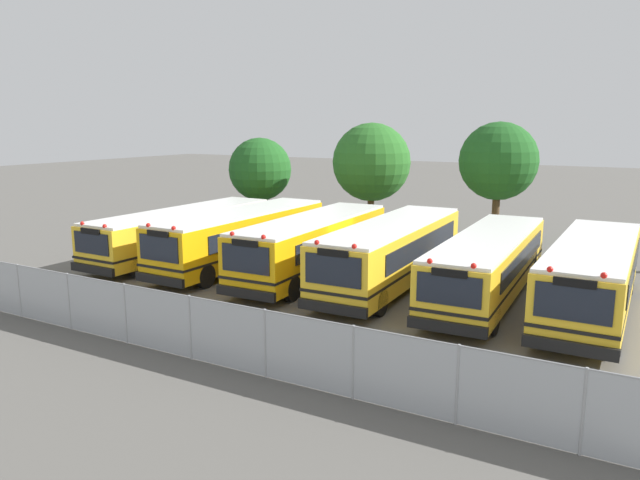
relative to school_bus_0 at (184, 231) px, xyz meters
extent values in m
plane|color=#595651|center=(9.55, 0.04, -1.34)|extent=(160.00, 160.00, 0.00)
cube|color=yellow|center=(0.00, 0.03, -0.02)|extent=(2.68, 11.33, 1.93)
cube|color=white|center=(0.00, 0.03, 1.00)|extent=(2.63, 11.10, 0.12)
cube|color=black|center=(-0.07, -5.69, -0.81)|extent=(2.60, 0.19, 0.36)
cube|color=black|center=(-0.07, -5.64, 0.32)|extent=(2.09, 0.09, 0.93)
cube|color=black|center=(1.30, 0.31, 0.29)|extent=(0.15, 8.81, 0.69)
cube|color=black|center=(-1.29, 0.34, 0.29)|extent=(0.15, 8.81, 0.69)
cube|color=black|center=(0.00, 0.03, -0.41)|extent=(2.71, 11.44, 0.10)
sphere|color=red|center=(0.63, -5.48, 1.10)|extent=(0.18, 0.18, 0.18)
sphere|color=red|center=(-0.77, -5.46, 1.10)|extent=(0.18, 0.18, 0.18)
cube|color=black|center=(-0.07, -5.65, 0.84)|extent=(1.15, 0.09, 0.24)
cylinder|color=black|center=(1.08, -4.23, -0.84)|extent=(0.29, 1.00, 1.00)
cylinder|color=black|center=(-1.18, -4.21, -0.84)|extent=(0.29, 1.00, 1.00)
cylinder|color=black|center=(1.18, 3.86, -0.84)|extent=(0.29, 1.00, 1.00)
cylinder|color=black|center=(-1.09, 3.89, -0.84)|extent=(0.29, 1.00, 1.00)
cube|color=#EAA80C|center=(3.78, -0.11, 0.09)|extent=(2.64, 10.82, 2.15)
cube|color=white|center=(3.78, -0.11, 1.22)|extent=(2.59, 10.60, 0.12)
cube|color=black|center=(3.70, -5.58, -0.81)|extent=(2.54, 0.20, 0.36)
cube|color=black|center=(3.70, -5.53, 0.47)|extent=(2.04, 0.09, 1.03)
cube|color=black|center=(5.04, 0.17, 0.43)|extent=(0.16, 8.41, 0.77)
cube|color=black|center=(2.52, 0.21, 0.43)|extent=(0.16, 8.41, 0.77)
cube|color=black|center=(3.78, -0.11, -0.34)|extent=(2.67, 10.93, 0.10)
sphere|color=red|center=(4.39, -5.36, 1.32)|extent=(0.18, 0.18, 0.18)
sphere|color=red|center=(3.02, -5.35, 1.32)|extent=(0.18, 0.18, 0.18)
cube|color=black|center=(3.70, -5.54, 1.06)|extent=(1.12, 0.10, 0.24)
cylinder|color=black|center=(4.82, -4.12, -0.84)|extent=(0.29, 1.00, 1.00)
cylinder|color=black|center=(2.62, -4.09, -0.84)|extent=(0.29, 1.00, 1.00)
cylinder|color=black|center=(4.93, 3.47, -0.84)|extent=(0.29, 1.00, 1.00)
cylinder|color=black|center=(2.72, 3.50, -0.84)|extent=(0.29, 1.00, 1.00)
cube|color=#EAA80C|center=(7.70, -0.17, 0.09)|extent=(2.79, 10.49, 2.16)
cube|color=white|center=(7.70, -0.17, 1.23)|extent=(2.73, 10.28, 0.12)
cube|color=black|center=(7.85, -5.45, -0.81)|extent=(2.56, 0.23, 0.36)
cube|color=black|center=(7.84, -5.40, 0.48)|extent=(2.05, 0.12, 1.03)
cube|color=black|center=(8.96, 0.17, 0.44)|extent=(0.26, 8.13, 0.78)
cube|color=black|center=(6.42, 0.10, 0.44)|extent=(0.26, 8.13, 0.78)
cube|color=black|center=(7.70, -0.17, -0.34)|extent=(2.82, 10.60, 0.10)
sphere|color=red|center=(8.53, -5.21, 1.33)|extent=(0.18, 0.18, 0.18)
sphere|color=red|center=(7.15, -5.25, 1.33)|extent=(0.18, 0.18, 0.18)
cube|color=black|center=(7.85, -5.41, 1.07)|extent=(1.13, 0.11, 0.24)
cylinder|color=black|center=(8.92, -3.95, -0.84)|extent=(0.31, 1.01, 1.00)
cylinder|color=black|center=(6.69, -4.01, -0.84)|extent=(0.31, 1.01, 1.00)
cylinder|color=black|center=(8.72, 3.28, -0.84)|extent=(0.31, 1.01, 1.00)
cylinder|color=black|center=(6.50, 3.22, -0.84)|extent=(0.31, 1.01, 1.00)
cube|color=yellow|center=(11.34, 0.08, 0.11)|extent=(2.80, 10.99, 2.18)
cube|color=white|center=(11.34, 0.08, 1.26)|extent=(2.74, 10.77, 0.12)
cube|color=black|center=(11.47, -5.46, -0.81)|extent=(2.60, 0.22, 0.36)
cube|color=black|center=(11.47, -5.41, 0.50)|extent=(2.09, 0.11, 1.05)
cube|color=black|center=(12.62, 0.41, 0.45)|extent=(0.24, 8.53, 0.79)
cube|color=black|center=(10.04, 0.35, 0.45)|extent=(0.24, 8.53, 0.79)
cube|color=black|center=(11.34, 0.08, -0.33)|extent=(2.83, 11.10, 0.10)
sphere|color=red|center=(12.16, -5.22, 1.36)|extent=(0.18, 0.18, 0.18)
sphere|color=red|center=(10.76, -5.25, 1.36)|extent=(0.18, 0.18, 0.18)
cube|color=black|center=(11.47, -5.42, 1.10)|extent=(1.15, 0.11, 0.24)
cylinder|color=black|center=(12.56, -3.96, -0.84)|extent=(0.30, 1.01, 1.00)
cylinder|color=black|center=(10.30, -4.02, -0.84)|extent=(0.30, 1.01, 1.00)
cylinder|color=black|center=(12.38, 3.77, -0.84)|extent=(0.30, 1.01, 1.00)
cylinder|color=black|center=(10.12, 3.72, -0.84)|extent=(0.30, 1.01, 1.00)
cube|color=yellow|center=(15.28, 0.26, 0.01)|extent=(2.78, 11.32, 1.98)
cube|color=white|center=(15.28, 0.26, 1.06)|extent=(2.72, 11.10, 0.12)
cube|color=black|center=(15.45, -5.43, -0.81)|extent=(2.51, 0.23, 0.36)
cube|color=black|center=(15.44, -5.38, 0.36)|extent=(2.01, 0.12, 0.95)
cube|color=black|center=(16.52, 0.60, 0.32)|extent=(0.29, 8.78, 0.71)
cube|color=black|center=(14.03, 0.53, 0.32)|extent=(0.29, 8.78, 0.71)
cube|color=black|center=(15.28, 0.26, -0.39)|extent=(2.81, 11.44, 0.10)
sphere|color=red|center=(16.11, -5.19, 1.16)|extent=(0.18, 0.18, 0.18)
sphere|color=red|center=(14.76, -5.23, 1.16)|extent=(0.18, 0.18, 0.18)
cube|color=black|center=(15.44, -5.39, 0.90)|extent=(1.11, 0.11, 0.24)
cylinder|color=black|center=(16.49, -3.93, -0.84)|extent=(0.31, 1.01, 1.00)
cylinder|color=black|center=(14.32, -3.99, -0.84)|extent=(0.31, 1.01, 1.00)
cylinder|color=black|center=(16.26, 4.12, -0.84)|extent=(0.31, 1.01, 1.00)
cylinder|color=black|center=(14.08, 4.06, -0.84)|extent=(0.31, 1.01, 1.00)
cube|color=yellow|center=(18.98, -0.07, 0.08)|extent=(2.57, 10.53, 2.13)
cube|color=white|center=(18.98, -0.07, 1.21)|extent=(2.52, 10.32, 0.12)
cube|color=black|center=(18.95, -5.40, -0.81)|extent=(2.55, 0.18, 0.36)
cube|color=black|center=(18.95, -5.35, 0.46)|extent=(2.05, 0.07, 1.02)
cube|color=black|center=(20.25, 0.22, 0.42)|extent=(0.10, 8.20, 0.77)
cube|color=black|center=(17.71, 0.24, 0.42)|extent=(0.10, 8.20, 0.77)
cube|color=black|center=(18.98, -0.07, -0.35)|extent=(2.60, 10.63, 0.10)
sphere|color=red|center=(19.63, -5.18, 1.31)|extent=(0.18, 0.18, 0.18)
sphere|color=red|center=(18.26, -5.17, 1.31)|extent=(0.18, 0.18, 0.18)
cube|color=black|center=(18.95, -5.36, 1.05)|extent=(1.13, 0.09, 0.24)
cylinder|color=black|center=(20.07, -3.93, -0.84)|extent=(0.29, 1.00, 1.00)
cylinder|color=black|center=(17.84, -3.92, -0.84)|extent=(0.29, 1.00, 1.00)
cylinder|color=black|center=(20.11, 3.38, -0.84)|extent=(0.29, 1.00, 1.00)
cylinder|color=black|center=(17.89, 3.39, -0.84)|extent=(0.29, 1.00, 1.00)
cylinder|color=#4C3823|center=(-1.67, 9.18, -0.21)|extent=(0.31, 0.31, 2.25)
sphere|color=#1E561E|center=(-1.67, 9.18, 2.43)|extent=(4.04, 4.04, 4.04)
sphere|color=#1E561E|center=(-1.90, 8.88, 2.64)|extent=(3.13, 3.13, 3.13)
cylinder|color=#4C3823|center=(5.46, 10.82, -0.05)|extent=(0.41, 0.41, 2.57)
sphere|color=#286623|center=(5.46, 10.82, 3.02)|extent=(4.75, 4.75, 4.75)
sphere|color=#286623|center=(5.03, 11.05, 2.86)|extent=(3.76, 3.76, 3.76)
cylinder|color=#4C3823|center=(13.05, 10.83, 0.19)|extent=(0.41, 0.41, 3.05)
sphere|color=#1E561E|center=(13.05, 10.83, 3.31)|extent=(4.27, 4.27, 4.27)
sphere|color=#1E561E|center=(13.22, 11.04, 3.79)|extent=(2.54, 2.54, 2.54)
cylinder|color=#9EA0A3|center=(1.67, -10.21, -0.38)|extent=(0.07, 0.07, 1.91)
cylinder|color=#9EA0A3|center=(4.26, -10.21, -0.38)|extent=(0.07, 0.07, 1.91)
cylinder|color=#9EA0A3|center=(6.84, -10.21, -0.38)|extent=(0.07, 0.07, 1.91)
cylinder|color=#9EA0A3|center=(9.43, -10.21, -0.38)|extent=(0.07, 0.07, 1.91)
cylinder|color=#9EA0A3|center=(12.01, -10.21, -0.38)|extent=(0.07, 0.07, 1.91)
cylinder|color=#9EA0A3|center=(14.60, -10.21, -0.38)|extent=(0.07, 0.07, 1.91)
cylinder|color=#9EA0A3|center=(17.18, -10.21, -0.38)|extent=(0.07, 0.07, 1.91)
cylinder|color=#9EA0A3|center=(19.77, -10.21, -0.38)|extent=(0.07, 0.07, 1.91)
cube|color=#ADB2B7|center=(9.43, -10.21, -0.38)|extent=(25.85, 0.02, 1.87)
cylinder|color=#9EA0A3|center=(9.43, -10.21, 0.54)|extent=(25.85, 0.04, 0.04)
cone|color=#EA5914|center=(6.45, -9.43, -1.00)|extent=(0.52, 0.52, 0.68)
camera|label=1|loc=(20.57, -22.51, 5.34)|focal=33.44mm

